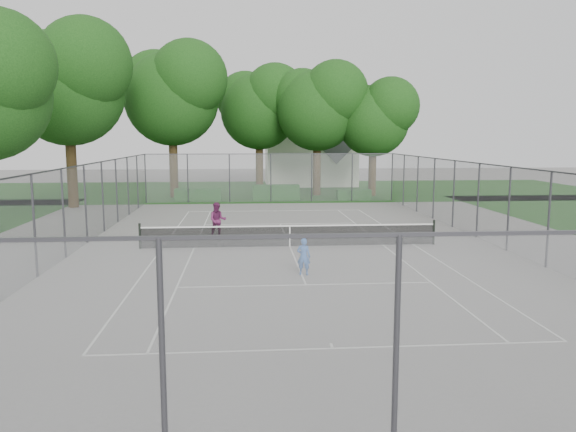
{
  "coord_description": "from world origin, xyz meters",
  "views": [
    {
      "loc": [
        -1.95,
        -23.84,
        4.72
      ],
      "look_at": [
        0.0,
        1.0,
        1.2
      ],
      "focal_mm": 35.0,
      "sensor_mm": 36.0,
      "label": 1
    }
  ],
  "objects": [
    {
      "name": "grass_far",
      "position": [
        0.0,
        26.0,
        0.0
      ],
      "size": [
        60.0,
        20.0,
        0.0
      ],
      "primitive_type": "cube",
      "color": "#163F12",
      "rests_on": "ground"
    },
    {
      "name": "tree_far_left",
      "position": [
        -7.35,
        20.75,
        8.26
      ],
      "size": [
        8.35,
        7.63,
        12.01
      ],
      "color": "#322412",
      "rests_on": "ground"
    },
    {
      "name": "court_markings",
      "position": [
        0.0,
        0.0,
        0.01
      ],
      "size": [
        11.03,
        23.83,
        0.01
      ],
      "color": "silver",
      "rests_on": "ground"
    },
    {
      "name": "hedge_right",
      "position": [
        6.32,
        17.93,
        0.38
      ],
      "size": [
        2.56,
        0.94,
        0.77
      ],
      "primitive_type": "cube",
      "color": "#194C18",
      "rests_on": "ground"
    },
    {
      "name": "perimeter_fence",
      "position": [
        0.0,
        0.0,
        1.81
      ],
      "size": [
        18.08,
        34.08,
        3.52
      ],
      "color": "#38383D",
      "rests_on": "ground"
    },
    {
      "name": "girl_player",
      "position": [
        0.07,
        -5.05,
        0.64
      ],
      "size": [
        0.53,
        0.41,
        1.29
      ],
      "primitive_type": "imported",
      "rotation": [
        0.0,
        0.0,
        2.9
      ],
      "color": "#2E5DAD",
      "rests_on": "ground"
    },
    {
      "name": "tree_far_midleft",
      "position": [
        -0.51,
        24.8,
        7.45
      ],
      "size": [
        7.54,
        6.89,
        10.84
      ],
      "color": "#322412",
      "rests_on": "ground"
    },
    {
      "name": "hedge_left",
      "position": [
        -5.42,
        18.65,
        0.43
      ],
      "size": [
        3.45,
        1.03,
        0.86
      ],
      "primitive_type": "cube",
      "color": "#194C18",
      "rests_on": "ground"
    },
    {
      "name": "tree_far_right",
      "position": [
        8.47,
        20.76,
        6.45
      ],
      "size": [
        6.53,
        5.96,
        9.38
      ],
      "color": "#322412",
      "rests_on": "ground"
    },
    {
      "name": "tree_far_midright",
      "position": [
        4.06,
        21.47,
        7.36
      ],
      "size": [
        7.45,
        6.81,
        10.71
      ],
      "color": "#322412",
      "rests_on": "ground"
    },
    {
      "name": "tree_side_back",
      "position": [
        -13.35,
        14.7,
        8.46
      ],
      "size": [
        8.56,
        7.82,
        12.31
      ],
      "color": "#322412",
      "rests_on": "ground"
    },
    {
      "name": "ground",
      "position": [
        0.0,
        0.0,
        0.0
      ],
      "size": [
        120.0,
        120.0,
        0.0
      ],
      "primitive_type": "plane",
      "color": "slate",
      "rests_on": "ground"
    },
    {
      "name": "tennis_net",
      "position": [
        0.0,
        0.0,
        0.51
      ],
      "size": [
        12.87,
        0.1,
        1.1
      ],
      "color": "black",
      "rests_on": "ground"
    },
    {
      "name": "house",
      "position": [
        4.56,
        31.47,
        4.3
      ],
      "size": [
        8.58,
        6.65,
        10.68
      ],
      "color": "white",
      "rests_on": "ground"
    },
    {
      "name": "hedge_mid",
      "position": [
        0.45,
        18.5,
        0.56
      ],
      "size": [
        3.55,
        1.01,
        1.11
      ],
      "primitive_type": "cube",
      "color": "#194C18",
      "rests_on": "ground"
    },
    {
      "name": "woman_player",
      "position": [
        -3.21,
        2.37,
        0.84
      ],
      "size": [
        0.84,
        0.67,
        1.68
      ],
      "primitive_type": "imported",
      "rotation": [
        0.0,
        0.0,
        0.04
      ],
      "color": "#65214D",
      "rests_on": "ground"
    }
  ]
}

